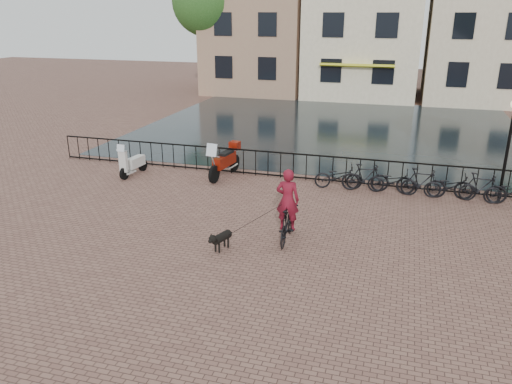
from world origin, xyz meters
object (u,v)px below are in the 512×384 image
(scooter, at_px, (133,158))
(dog, at_px, (222,240))
(lamp_post, at_px, (510,133))
(motorcycle, at_px, (224,157))
(cyclist, at_px, (287,210))

(scooter, bearing_deg, dog, -36.57)
(dog, bearing_deg, lamp_post, 56.85)
(motorcycle, height_order, scooter, motorcycle)
(scooter, bearing_deg, cyclist, -23.80)
(cyclist, bearing_deg, dog, 31.65)
(cyclist, bearing_deg, motorcycle, -55.97)
(lamp_post, relative_size, scooter, 2.20)
(cyclist, height_order, dog, cyclist)
(cyclist, distance_m, dog, 1.98)
(dog, relative_size, motorcycle, 0.40)
(lamp_post, bearing_deg, scooter, -176.13)
(cyclist, relative_size, dog, 2.72)
(lamp_post, relative_size, dog, 3.81)
(lamp_post, xyz_separation_m, cyclist, (-6.18, -5.02, -1.44))
(cyclist, bearing_deg, scooter, -32.33)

